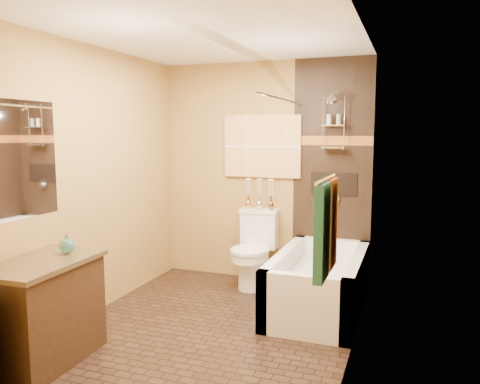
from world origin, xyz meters
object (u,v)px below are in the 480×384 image
at_px(sunset_painting, 262,146).
at_px(toilet, 254,249).
at_px(bathtub, 319,287).
at_px(vanity, 43,311).

distance_m(sunset_painting, toilet, 1.16).
bearing_deg(toilet, bathtub, -31.01).
relative_size(sunset_painting, toilet, 1.07).
distance_m(toilet, vanity, 2.38).
xyz_separation_m(sunset_painting, vanity, (-0.91, -2.48, -1.16)).
distance_m(bathtub, toilet, 0.96).
xyz_separation_m(sunset_painting, toilet, (-0.00, -0.27, -1.12)).
height_order(toilet, vanity, toilet).
distance_m(sunset_painting, bathtub, 1.72).
relative_size(bathtub, toilet, 1.78).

